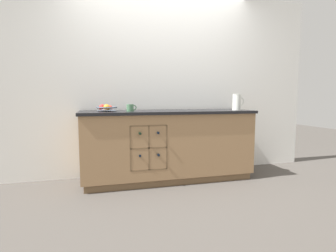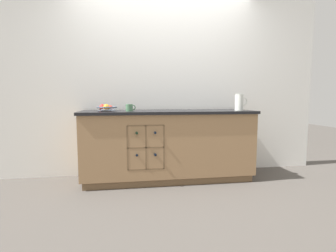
# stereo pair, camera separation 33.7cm
# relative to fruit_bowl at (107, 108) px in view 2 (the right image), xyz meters

# --- Properties ---
(ground_plane) EXTENTS (14.00, 14.00, 0.00)m
(ground_plane) POSITION_rel_fruit_bowl_xyz_m (0.77, -0.00, -0.94)
(ground_plane) COLOR #4C4742
(back_wall) EXTENTS (4.55, 0.06, 2.55)m
(back_wall) POSITION_rel_fruit_bowl_xyz_m (0.77, 0.37, 0.33)
(back_wall) COLOR white
(back_wall) RESTS_ON ground_plane
(kitchen_island) EXTENTS (2.19, 0.68, 0.90)m
(kitchen_island) POSITION_rel_fruit_bowl_xyz_m (0.77, -0.01, -0.48)
(kitchen_island) COLOR brown
(kitchen_island) RESTS_ON ground_plane
(fruit_bowl) EXTENTS (0.25, 0.25, 0.09)m
(fruit_bowl) POSITION_rel_fruit_bowl_xyz_m (0.00, 0.00, 0.00)
(fruit_bowl) COLOR #4C5666
(fruit_bowl) RESTS_ON kitchen_island
(white_pitcher) EXTENTS (0.17, 0.11, 0.21)m
(white_pitcher) POSITION_rel_fruit_bowl_xyz_m (1.68, -0.12, 0.07)
(white_pitcher) COLOR silver
(white_pitcher) RESTS_ON kitchen_island
(ceramic_mug) EXTENTS (0.12, 0.09, 0.09)m
(ceramic_mug) POSITION_rel_fruit_bowl_xyz_m (0.28, -0.07, 0.00)
(ceramic_mug) COLOR #4C7A56
(ceramic_mug) RESTS_ON kitchen_island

